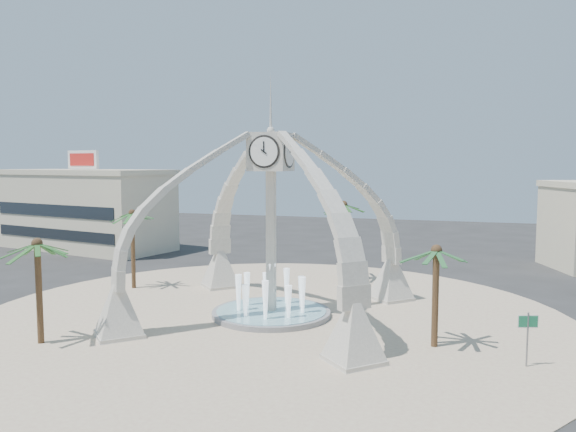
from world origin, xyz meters
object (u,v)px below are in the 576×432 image
(fountain, at_px, (271,312))
(clock_tower, at_px, (271,221))
(palm_east, at_px, (436,252))
(palm_west, at_px, (132,214))
(palm_south, at_px, (37,245))
(street_sign, at_px, (528,328))
(palm_north, at_px, (344,206))

(fountain, bearing_deg, clock_tower, -90.00)
(clock_tower, bearing_deg, palm_east, -16.46)
(palm_east, xyz_separation_m, palm_west, (-24.56, 7.70, 0.74))
(clock_tower, distance_m, palm_east, 11.39)
(palm_south, distance_m, street_sign, 26.73)
(clock_tower, bearing_deg, street_sign, -17.86)
(fountain, distance_m, street_sign, 16.39)
(street_sign, bearing_deg, fountain, 143.09)
(clock_tower, distance_m, palm_north, 12.71)
(fountain, distance_m, palm_west, 15.56)
(palm_north, bearing_deg, palm_east, -61.03)
(fountain, height_order, street_sign, fountain)
(clock_tower, height_order, palm_west, clock_tower)
(fountain, relative_size, palm_north, 1.06)
(palm_east, bearing_deg, street_sign, -21.08)
(fountain, bearing_deg, street_sign, -17.86)
(fountain, xyz_separation_m, palm_north, (2.17, 12.52, 6.36))
(palm_west, bearing_deg, clock_tower, -18.14)
(fountain, relative_size, palm_west, 1.15)
(palm_west, distance_m, street_sign, 30.98)
(clock_tower, relative_size, fountain, 2.24)
(clock_tower, height_order, street_sign, clock_tower)
(clock_tower, xyz_separation_m, fountain, (0.00, 0.00, -6.20))
(palm_east, xyz_separation_m, street_sign, (4.63, -1.79, -3.40))
(palm_north, relative_size, street_sign, 2.66)
(fountain, relative_size, palm_east, 1.28)
(palm_south, bearing_deg, palm_east, 16.48)
(fountain, height_order, palm_west, palm_west)
(palm_north, bearing_deg, palm_south, -119.99)
(palm_west, relative_size, palm_north, 0.92)
(palm_south, bearing_deg, clock_tower, 42.12)
(palm_east, bearing_deg, palm_west, 162.60)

